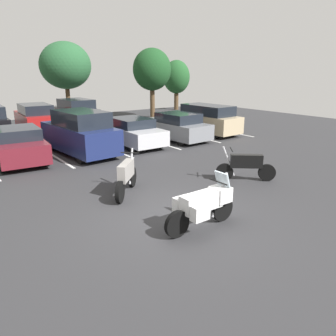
# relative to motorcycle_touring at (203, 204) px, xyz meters

# --- Properties ---
(ground) EXTENTS (44.00, 44.00, 0.10)m
(ground) POSITION_rel_motorcycle_touring_xyz_m (-0.18, 0.97, -0.68)
(ground) COLOR #2D2D30
(motorcycle_touring) EXTENTS (2.17, 0.91, 1.35)m
(motorcycle_touring) POSITION_rel_motorcycle_touring_xyz_m (0.00, 0.00, 0.00)
(motorcycle_touring) COLOR black
(motorcycle_touring) RESTS_ON ground
(motorcycle_second) EXTENTS (1.60, 1.60, 1.33)m
(motorcycle_second) POSITION_rel_motorcycle_touring_xyz_m (-0.35, 3.22, -0.04)
(motorcycle_second) COLOR black
(motorcycle_second) RESTS_ON ground
(motorcycle_third) EXTENTS (1.70, 1.44, 1.25)m
(motorcycle_third) POSITION_rel_motorcycle_touring_xyz_m (3.72, 1.87, -0.07)
(motorcycle_third) COLOR black
(motorcycle_third) RESTS_ON ground
(parking_stripes) EXTENTS (24.93, 4.92, 0.01)m
(parking_stripes) POSITION_rel_motorcycle_touring_xyz_m (-2.01, 9.44, -0.63)
(parking_stripes) COLOR silver
(parking_stripes) RESTS_ON ground
(car_maroon) EXTENTS (2.22, 4.87, 1.49)m
(car_maroon) POSITION_rel_motorcycle_touring_xyz_m (-2.11, 9.64, 0.09)
(car_maroon) COLOR maroon
(car_maroon) RESTS_ON ground
(car_navy) EXTENTS (2.18, 4.78, 2.05)m
(car_navy) POSITION_rel_motorcycle_touring_xyz_m (0.54, 9.09, 0.36)
(car_navy) COLOR navy
(car_navy) RESTS_ON ground
(car_silver) EXTENTS (1.86, 4.59, 1.44)m
(car_silver) POSITION_rel_motorcycle_touring_xyz_m (3.44, 9.41, 0.08)
(car_silver) COLOR #B7B7BC
(car_silver) RESTS_ON ground
(car_grey) EXTENTS (2.07, 4.61, 1.52)m
(car_grey) POSITION_rel_motorcycle_touring_xyz_m (6.19, 9.20, 0.10)
(car_grey) COLOR slate
(car_grey) RESTS_ON ground
(car_tan) EXTENTS (1.93, 4.67, 1.77)m
(car_tan) POSITION_rel_motorcycle_touring_xyz_m (8.86, 9.52, 0.26)
(car_tan) COLOR tan
(car_tan) RESTS_ON ground
(car_far_red) EXTENTS (2.02, 4.43, 1.78)m
(car_far_red) POSITION_rel_motorcycle_touring_xyz_m (0.52, 16.25, 0.24)
(car_far_red) COLOR maroon
(car_far_red) RESTS_ON ground
(car_far_charcoal) EXTENTS (1.98, 4.30, 1.93)m
(car_far_charcoal) POSITION_rel_motorcycle_touring_xyz_m (3.28, 16.66, 0.32)
(car_far_charcoal) COLOR #38383D
(car_far_charcoal) RESTS_ON ground
(tree_right) EXTENTS (3.09, 3.09, 5.51)m
(tree_right) POSITION_rel_motorcycle_touring_xyz_m (10.36, 17.67, 3.18)
(tree_right) COLOR #4C3823
(tree_right) RESTS_ON ground
(tree_left) EXTENTS (4.06, 4.06, 6.00)m
(tree_left) POSITION_rel_motorcycle_touring_xyz_m (4.73, 21.76, 3.50)
(tree_left) COLOR #4C3823
(tree_left) RESTS_ON ground
(tree_center) EXTENTS (2.59, 2.59, 4.74)m
(tree_center) POSITION_rel_motorcycle_touring_xyz_m (15.40, 20.94, 2.49)
(tree_center) COLOR #4C3823
(tree_center) RESTS_ON ground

